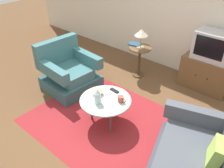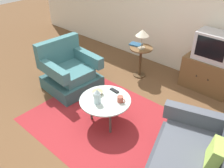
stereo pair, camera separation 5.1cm
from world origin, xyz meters
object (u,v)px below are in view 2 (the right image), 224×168
Objects in this scene: armchair at (69,73)px; table_lamp at (142,34)px; tv_stand at (207,74)px; television at (214,47)px; side_table at (141,56)px; coffee_table at (105,101)px; vase at (97,96)px; book at (136,44)px; tv_remote_dark at (114,91)px; mug at (120,99)px; bowl at (98,93)px.

table_lamp is (0.77, 1.18, 0.62)m from armchair.
tv_stand is 1.42× the size of television.
armchair is at bearing -122.24° from side_table.
coffee_table is 3.26× the size of vase.
armchair is 1.50× the size of side_table.
side_table is 1.28m from tv_stand.
vase is (-0.79, -2.08, -0.30)m from television.
vase is (1.16, -0.43, 0.25)m from armchair.
vase is 1.75m from book.
coffee_table is 1.24× the size of television.
side_table is at bearing -69.10° from tv_remote_dark.
television reaches higher than side_table.
vase is 1.71× the size of mug.
coffee_table is 1.62m from table_lamp.
tv_stand is 1.41m from table_lamp.
tv_stand is 1.88m from tv_remote_dark.
bowl is 1.57m from book.
tv_stand reaches higher than tv_remote_dark.
side_table is 1.31m from tv_remote_dark.
coffee_table is 3.01× the size of book.
tv_stand is (1.19, 0.45, -0.14)m from side_table.
television is at bearing 64.04° from bowl.
side_table is 0.72× the size of tv_stand.
armchair is at bearing 159.66° from vase.
side_table is (0.76, 1.20, 0.14)m from armchair.
side_table is 4.59× the size of mug.
coffee_table is at bearing -6.65° from bowl.
television is 2.63× the size of vase.
television is at bearing 69.19° from vase.
vase is at bearing -46.21° from bowl.
mug is at bearing 45.65° from vase.
book is (-0.15, 0.03, 0.20)m from side_table.
tv_stand is at bearing 69.22° from vase.
table_lamp is 2.27× the size of bowl.
book is at bearing 119.14° from mug.
armchair is at bearing -139.82° from television.
television reaches higher than vase.
tv_stand is (1.95, 1.65, 0.00)m from armchair.
television is (1.19, 0.45, 0.41)m from side_table.
side_table is 0.25m from book.
television is 2.24m from vase.
television reaches higher than coffee_table.
coffee_table is 0.25m from mug.
tv_stand is at bearing 68.63° from coffee_table.
armchair is 6.88× the size of mug.
armchair is 1.06m from bowl.
book is (-0.79, 1.42, 0.16)m from mug.
mug is at bearing 12.52° from bowl.
tv_stand is (0.76, 1.95, -0.10)m from coffee_table.
mug reaches higher than coffee_table.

